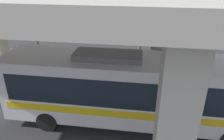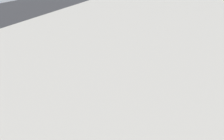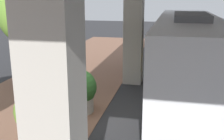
{
  "view_description": "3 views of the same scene",
  "coord_description": "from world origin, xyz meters",
  "px_view_note": "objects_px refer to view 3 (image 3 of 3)",
  "views": [
    {
      "loc": [
        11.97,
        3.88,
        7.14
      ],
      "look_at": [
        0.56,
        2.21,
        1.62
      ],
      "focal_mm": 35.0,
      "sensor_mm": 36.0,
      "label": 1
    },
    {
      "loc": [
        4.83,
        -6.98,
        8.37
      ],
      "look_at": [
        0.98,
        1.99,
        2.49
      ],
      "focal_mm": 28.0,
      "sensor_mm": 36.0,
      "label": 2
    },
    {
      "loc": [
        2.43,
        -8.93,
        4.31
      ],
      "look_at": [
        0.08,
        1.73,
        1.41
      ],
      "focal_mm": 45.0,
      "sensor_mm": 36.0,
      "label": 3
    }
  ],
  "objects_px": {
    "planter_front": "(40,115)",
    "street_tree_near": "(23,14)",
    "fire_hydrant": "(77,81)",
    "planter_middle": "(79,91)",
    "bus": "(187,50)"
  },
  "relations": [
    {
      "from": "planter_middle",
      "to": "street_tree_near",
      "type": "relative_size",
      "value": 0.34
    },
    {
      "from": "planter_front",
      "to": "planter_middle",
      "type": "xyz_separation_m",
      "value": [
        0.38,
        2.4,
        -0.03
      ]
    },
    {
      "from": "bus",
      "to": "fire_hydrant",
      "type": "relative_size",
      "value": 10.87
    },
    {
      "from": "fire_hydrant",
      "to": "street_tree_near",
      "type": "distance_m",
      "value": 4.33
    },
    {
      "from": "fire_hydrant",
      "to": "planter_middle",
      "type": "relative_size",
      "value": 0.67
    },
    {
      "from": "planter_front",
      "to": "street_tree_near",
      "type": "height_order",
      "value": "street_tree_near"
    },
    {
      "from": "planter_front",
      "to": "street_tree_near",
      "type": "distance_m",
      "value": 7.01
    },
    {
      "from": "bus",
      "to": "planter_front",
      "type": "distance_m",
      "value": 7.08
    },
    {
      "from": "street_tree_near",
      "to": "planter_middle",
      "type": "bearing_deg",
      "value": -38.99
    },
    {
      "from": "planter_front",
      "to": "street_tree_near",
      "type": "relative_size",
      "value": 0.36
    },
    {
      "from": "bus",
      "to": "fire_hydrant",
      "type": "distance_m",
      "value": 5.1
    },
    {
      "from": "bus",
      "to": "street_tree_near",
      "type": "xyz_separation_m",
      "value": [
        -7.86,
        0.08,
        1.47
      ]
    },
    {
      "from": "planter_middle",
      "to": "street_tree_near",
      "type": "distance_m",
      "value": 5.6
    },
    {
      "from": "street_tree_near",
      "to": "planter_front",
      "type": "bearing_deg",
      "value": -57.86
    },
    {
      "from": "fire_hydrant",
      "to": "street_tree_near",
      "type": "xyz_separation_m",
      "value": [
        -3.05,
        1.03,
        2.89
      ]
    }
  ]
}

